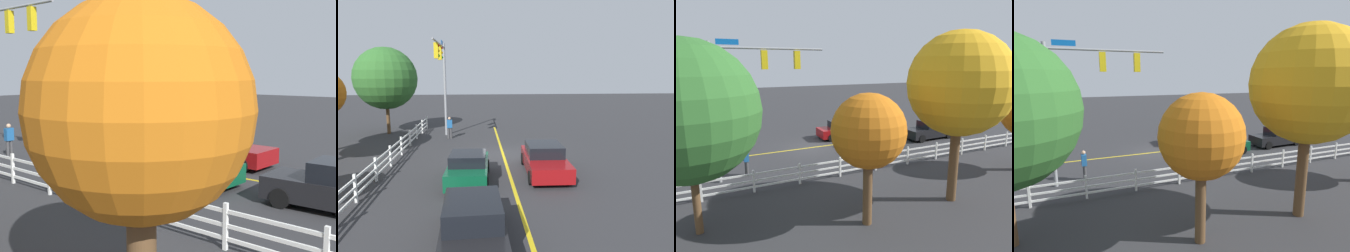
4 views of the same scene
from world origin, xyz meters
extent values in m
plane|color=#2D2D30|center=(0.00, 0.00, 0.00)|extent=(120.00, 120.00, 0.00)
cube|color=gold|center=(-4.00, 0.00, 0.00)|extent=(28.00, 0.16, 0.01)
cylinder|color=gray|center=(6.71, 4.16, 3.68)|extent=(0.20, 0.20, 7.37)
cylinder|color=gray|center=(3.69, 4.16, 7.07)|extent=(6.04, 0.12, 0.12)
cube|color=#0C59B2|center=(5.81, 4.18, 7.35)|extent=(1.10, 0.03, 0.28)
cube|color=gold|center=(4.01, 4.16, 6.47)|extent=(0.32, 0.28, 1.00)
sphere|color=red|center=(4.01, 4.01, 6.79)|extent=(0.17, 0.17, 0.17)
sphere|color=orange|center=(4.01, 4.01, 6.47)|extent=(0.17, 0.17, 0.17)
sphere|color=#148C19|center=(4.01, 4.01, 6.15)|extent=(0.17, 0.17, 0.17)
cube|color=gold|center=(2.20, 4.16, 6.47)|extent=(0.32, 0.28, 1.00)
sphere|color=red|center=(2.20, 4.01, 6.79)|extent=(0.17, 0.17, 0.17)
sphere|color=orange|center=(2.20, 4.01, 6.47)|extent=(0.17, 0.17, 0.17)
sphere|color=#148C19|center=(2.20, 4.01, 6.15)|extent=(0.17, 0.17, 0.17)
cube|color=#0C4C2D|center=(-4.59, 1.99, 0.57)|extent=(4.01, 1.96, 0.70)
cube|color=black|center=(-4.78, 2.00, 1.16)|extent=(1.78, 1.67, 0.49)
cylinder|color=black|center=(-3.21, 2.75, 0.32)|extent=(0.65, 0.25, 0.64)
cylinder|color=black|center=(-3.29, 1.10, 0.32)|extent=(0.65, 0.25, 0.64)
cylinder|color=black|center=(-5.88, 2.88, 0.32)|extent=(0.65, 0.25, 0.64)
cylinder|color=black|center=(-5.96, 1.23, 0.32)|extent=(0.65, 0.25, 0.64)
cube|color=maroon|center=(-3.73, -1.78, 0.56)|extent=(4.69, 2.08, 0.69)
cube|color=black|center=(-3.50, -1.79, 1.19)|extent=(2.17, 1.79, 0.56)
cylinder|color=black|center=(-5.33, -2.61, 0.32)|extent=(0.65, 0.24, 0.64)
cylinder|color=black|center=(-5.26, -0.83, 0.32)|extent=(0.65, 0.24, 0.64)
cylinder|color=black|center=(-2.19, -2.73, 0.32)|extent=(0.65, 0.24, 0.64)
cylinder|color=black|center=(-2.12, -0.95, 0.32)|extent=(0.65, 0.24, 0.64)
cube|color=black|center=(-10.03, 1.70, 0.58)|extent=(4.46, 1.86, 0.72)
cube|color=black|center=(-10.25, 1.70, 1.24)|extent=(2.00, 1.61, 0.60)
cylinder|color=black|center=(-8.55, 2.55, 0.32)|extent=(0.65, 0.24, 0.64)
cylinder|color=black|center=(-8.51, 0.94, 0.32)|extent=(0.65, 0.24, 0.64)
cylinder|color=black|center=(-11.55, 2.46, 0.32)|extent=(0.65, 0.24, 0.64)
cylinder|color=black|center=(-11.50, 0.85, 0.32)|extent=(0.65, 0.24, 0.64)
cylinder|color=#3F3F42|center=(5.26, 3.65, 0.42)|extent=(0.16, 0.16, 0.85)
cylinder|color=#3F3F42|center=(5.25, 3.85, 0.42)|extent=(0.16, 0.16, 0.85)
cube|color=#1E5999|center=(5.26, 3.75, 1.16)|extent=(0.29, 0.42, 0.62)
sphere|color=tan|center=(5.26, 3.75, 1.58)|extent=(0.22, 0.22, 0.22)
cube|color=white|center=(-11.27, 6.28, 0.57)|extent=(0.10, 0.10, 1.15)
cube|color=white|center=(-8.91, 6.28, 0.57)|extent=(0.10, 0.10, 1.15)
cube|color=white|center=(-6.55, 6.28, 0.57)|extent=(0.10, 0.10, 1.15)
cube|color=white|center=(-4.18, 6.28, 0.57)|extent=(0.10, 0.10, 1.15)
cube|color=white|center=(-1.82, 6.28, 0.57)|extent=(0.10, 0.10, 1.15)
cube|color=white|center=(0.55, 6.28, 0.57)|extent=(0.10, 0.10, 1.15)
cube|color=white|center=(2.91, 6.28, 0.57)|extent=(0.10, 0.10, 1.15)
cube|color=white|center=(5.27, 6.28, 0.57)|extent=(0.10, 0.10, 1.15)
cube|color=white|center=(7.64, 6.28, 0.57)|extent=(0.10, 0.10, 1.15)
cube|color=white|center=(-3.00, 6.28, 0.95)|extent=(26.00, 0.06, 0.09)
cube|color=white|center=(-3.00, 6.28, 0.60)|extent=(26.00, 0.06, 0.09)
cube|color=white|center=(-3.00, 6.28, 0.28)|extent=(26.00, 0.06, 0.09)
cylinder|color=brown|center=(-2.89, 11.18, 1.85)|extent=(0.43, 0.43, 3.70)
sphere|color=gold|center=(-2.89, 11.18, 5.42)|extent=(4.58, 4.58, 4.58)
cylinder|color=brown|center=(1.73, 11.28, 1.36)|extent=(0.37, 0.37, 2.72)
sphere|color=#C66614|center=(1.73, 11.28, 3.80)|extent=(2.88, 2.88, 2.88)
camera|label=1|loc=(-13.98, 14.47, 4.17)|focal=44.90mm
camera|label=2|loc=(-18.02, 1.50, 4.89)|focal=31.99mm
camera|label=3|loc=(7.31, 20.57, 6.28)|focal=31.63mm
camera|label=4|loc=(5.46, 18.82, 5.72)|focal=28.21mm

